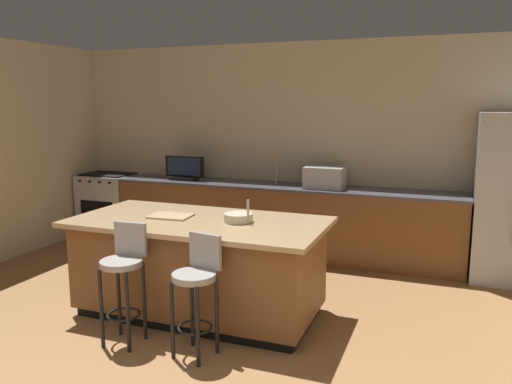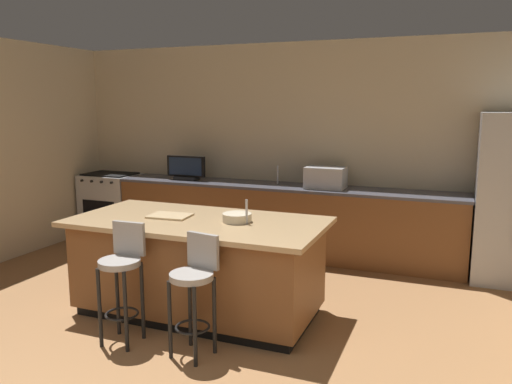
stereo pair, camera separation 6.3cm
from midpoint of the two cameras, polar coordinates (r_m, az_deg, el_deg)
wall_back at (r=6.80m, az=3.92°, el=5.00°), size 6.86×0.12×2.74m
counter_back at (r=6.60m, az=2.50°, el=-3.16°), size 4.57×0.62×0.92m
kitchen_island at (r=4.79m, az=-6.78°, el=-8.30°), size 2.34×1.17×0.91m
range_oven at (r=7.85m, az=-16.43°, el=-1.39°), size 0.79×0.63×0.94m
microwave at (r=6.33m, az=7.51°, el=1.65°), size 0.48×0.36×0.27m
tv_monitor at (r=6.99m, az=-8.32°, el=2.57°), size 0.57×0.16×0.33m
sink_faucet_back at (r=6.61m, az=2.08°, el=1.97°), size 0.02×0.02×0.24m
sink_faucet_island at (r=4.44m, az=-1.32°, el=-2.27°), size 0.02×0.02×0.22m
bar_stool_left at (r=4.31m, az=-15.10°, el=-8.78°), size 0.34×0.34×0.99m
bar_stool_right at (r=4.00m, az=-7.16°, el=-10.39°), size 0.34×0.36×0.96m
fruit_bowl at (r=4.54m, az=-2.42°, el=-2.91°), size 0.26×0.26×0.08m
cutting_board at (r=4.81m, az=-9.99°, el=-2.70°), size 0.40×0.31×0.02m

